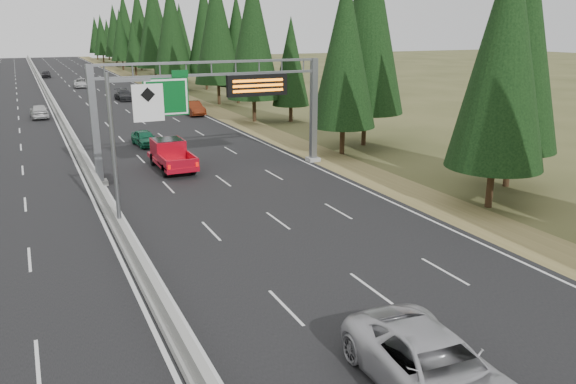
% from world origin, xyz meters
% --- Properties ---
extents(road, '(32.00, 260.00, 0.08)m').
position_xyz_m(road, '(0.00, 80.00, 0.04)').
color(road, black).
rests_on(road, ground).
extents(shoulder_right, '(3.60, 260.00, 0.06)m').
position_xyz_m(shoulder_right, '(17.80, 80.00, 0.03)').
color(shoulder_right, olive).
rests_on(shoulder_right, ground).
extents(median_barrier, '(0.70, 260.00, 0.85)m').
position_xyz_m(median_barrier, '(0.00, 80.00, 0.41)').
color(median_barrier, gray).
rests_on(median_barrier, road).
extents(sign_gantry, '(16.75, 0.98, 7.80)m').
position_xyz_m(sign_gantry, '(8.92, 34.88, 5.27)').
color(sign_gantry, slate).
rests_on(sign_gantry, road).
extents(hov_sign_pole, '(2.80, 0.50, 8.00)m').
position_xyz_m(hov_sign_pole, '(0.58, 24.97, 4.72)').
color(hov_sign_pole, slate).
rests_on(hov_sign_pole, road).
extents(tree_row_right, '(11.74, 239.62, 18.96)m').
position_xyz_m(tree_row_right, '(22.13, 71.40, 9.46)').
color(tree_row_right, black).
rests_on(tree_row_right, ground).
extents(silver_minivan, '(3.42, 6.63, 1.79)m').
position_xyz_m(silver_minivan, '(5.77, 8.00, 0.97)').
color(silver_minivan, '#B5B4B9').
rests_on(silver_minivan, road).
extents(red_pickup, '(2.28, 6.37, 2.08)m').
position_xyz_m(red_pickup, '(5.68, 37.61, 1.23)').
color(red_pickup, black).
rests_on(red_pickup, road).
extents(car_ahead_green, '(1.96, 4.12, 1.36)m').
position_xyz_m(car_ahead_green, '(5.63, 46.50, 0.76)').
color(car_ahead_green, '#166342').
rests_on(car_ahead_green, road).
extents(car_ahead_dkred, '(1.82, 4.91, 1.61)m').
position_xyz_m(car_ahead_dkred, '(14.50, 62.08, 0.88)').
color(car_ahead_dkred, '#5C1F0D').
rests_on(car_ahead_dkred, road).
extents(car_ahead_dkgrey, '(2.31, 5.18, 1.48)m').
position_xyz_m(car_ahead_dkgrey, '(9.55, 79.71, 0.82)').
color(car_ahead_dkgrey, black).
rests_on(car_ahead_dkgrey, road).
extents(car_ahead_white, '(2.88, 5.46, 1.46)m').
position_xyz_m(car_ahead_white, '(5.97, 101.05, 0.81)').
color(car_ahead_white, silver).
rests_on(car_ahead_white, road).
extents(car_ahead_far, '(1.93, 4.32, 1.44)m').
position_xyz_m(car_ahead_far, '(1.50, 124.25, 0.80)').
color(car_ahead_far, black).
rests_on(car_ahead_far, road).
extents(car_onc_white, '(2.00, 4.74, 1.60)m').
position_xyz_m(car_onc_white, '(-2.03, 67.18, 0.88)').
color(car_onc_white, '#B6B6B6').
rests_on(car_onc_white, road).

